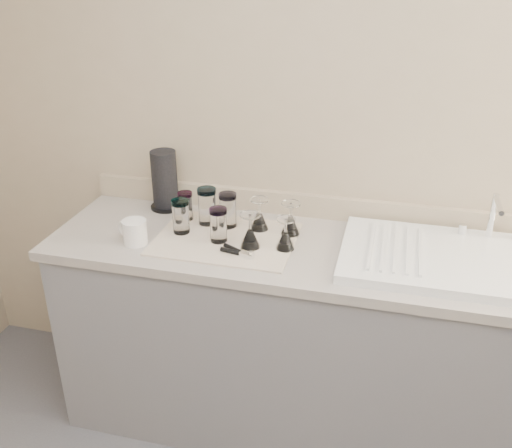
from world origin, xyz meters
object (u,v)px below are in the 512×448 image
(paper_towel_roll, at_px, (165,181))
(white_mug, at_px, (134,232))
(tumbler_lavender, at_px, (218,225))
(goblet_front_left, at_px, (250,236))
(can_opener, at_px, (238,252))
(tumbler_teal, at_px, (186,206))
(goblet_front_right, at_px, (285,238))
(tumbler_cyan, at_px, (207,206))
(goblet_back_left, at_px, (259,219))
(sink_unit, at_px, (454,259))
(tumbler_magenta, at_px, (181,216))
(tumbler_purple, at_px, (228,210))
(goblet_back_right, at_px, (290,223))

(paper_towel_roll, bearing_deg, white_mug, -88.12)
(tumbler_lavender, distance_m, white_mug, 0.33)
(goblet_front_left, bearing_deg, can_opener, -114.64)
(tumbler_teal, distance_m, goblet_front_right, 0.49)
(tumbler_cyan, relative_size, goblet_back_left, 1.17)
(tumbler_cyan, xyz_separation_m, tumbler_lavender, (0.09, -0.14, -0.01))
(sink_unit, bearing_deg, goblet_back_left, 173.19)
(goblet_front_left, bearing_deg, tumbler_teal, 151.92)
(tumbler_cyan, distance_m, white_mug, 0.32)
(tumbler_magenta, bearing_deg, tumbler_teal, 102.01)
(tumbler_teal, xyz_separation_m, white_mug, (-0.12, -0.24, -0.02))
(tumbler_teal, distance_m, tumbler_purple, 0.20)
(goblet_front_left, height_order, goblet_front_right, goblet_front_left)
(tumbler_cyan, height_order, paper_towel_roll, paper_towel_roll)
(can_opener, bearing_deg, tumbler_magenta, 155.96)
(tumbler_magenta, xyz_separation_m, goblet_back_left, (0.30, 0.11, -0.03))
(can_opener, relative_size, white_mug, 0.97)
(tumbler_purple, distance_m, goblet_back_left, 0.14)
(goblet_front_right, xyz_separation_m, paper_towel_roll, (-0.60, 0.26, 0.08))
(tumbler_magenta, height_order, tumbler_lavender, tumbler_magenta)
(tumbler_teal, distance_m, tumbler_magenta, 0.13)
(goblet_back_left, xyz_separation_m, white_mug, (-0.45, -0.23, -0.00))
(goblet_back_left, relative_size, goblet_front_right, 1.05)
(tumbler_purple, bearing_deg, tumbler_magenta, -149.60)
(tumbler_lavender, bearing_deg, tumbler_purple, 91.02)
(white_mug, bearing_deg, goblet_back_right, 20.64)
(sink_unit, relative_size, tumbler_cyan, 5.23)
(tumbler_cyan, xyz_separation_m, can_opener, (0.20, -0.23, -0.07))
(tumbler_lavender, bearing_deg, white_mug, -164.95)
(tumbler_magenta, distance_m, goblet_front_left, 0.31)
(goblet_front_right, bearing_deg, goblet_back_right, 92.70)
(sink_unit, bearing_deg, goblet_back_right, 172.75)
(white_mug, bearing_deg, can_opener, 0.01)
(tumbler_magenta, relative_size, tumbler_lavender, 1.02)
(goblet_front_left, height_order, white_mug, goblet_front_left)
(white_mug, bearing_deg, goblet_front_left, 8.49)
(tumbler_teal, relative_size, tumbler_cyan, 0.78)
(sink_unit, bearing_deg, tumbler_cyan, 174.83)
(sink_unit, distance_m, paper_towel_roll, 1.25)
(sink_unit, relative_size, tumbler_teal, 6.67)
(tumbler_magenta, xyz_separation_m, goblet_front_left, (0.31, -0.05, -0.02))
(goblet_back_left, height_order, paper_towel_roll, paper_towel_roll)
(goblet_front_left, bearing_deg, tumbler_cyan, 144.83)
(goblet_front_right, bearing_deg, white_mug, -171.46)
(sink_unit, height_order, paper_towel_roll, paper_towel_roll)
(goblet_front_left, distance_m, paper_towel_roll, 0.55)
(tumbler_magenta, bearing_deg, tumbler_cyan, 54.21)
(goblet_back_right, bearing_deg, paper_towel_roll, 167.54)
(goblet_front_left, bearing_deg, goblet_back_right, 49.72)
(goblet_back_left, bearing_deg, tumbler_teal, 177.56)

